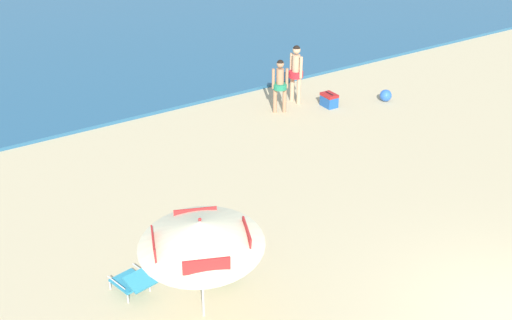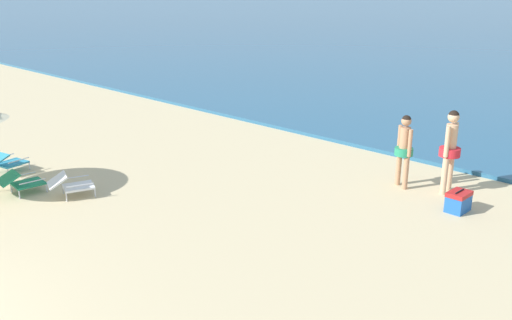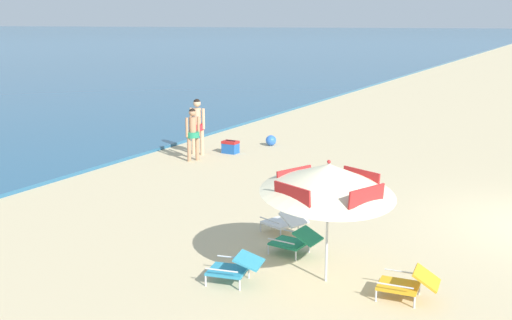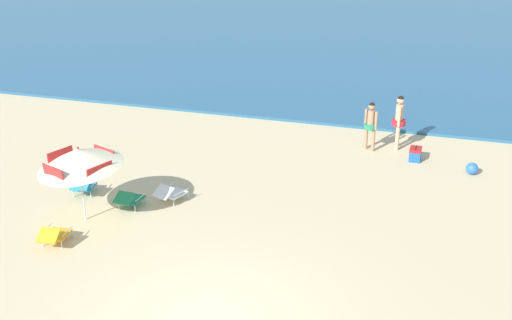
% 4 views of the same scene
% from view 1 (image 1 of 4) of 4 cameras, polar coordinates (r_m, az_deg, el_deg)
% --- Properties ---
extents(beach_umbrella_striped_main, '(3.09, 3.08, 2.09)m').
position_cam_1_polar(beach_umbrella_striped_main, '(11.88, -4.49, -5.92)').
color(beach_umbrella_striped_main, silver).
rests_on(beach_umbrella_striped_main, ground).
extents(lounge_chair_under_umbrella, '(0.69, 0.95, 0.50)m').
position_cam_1_polar(lounge_chair_under_umbrella, '(13.38, -9.83, -9.55)').
color(lounge_chair_under_umbrella, teal).
rests_on(lounge_chair_under_umbrella, ground).
extents(lounge_chair_beside_umbrella, '(0.63, 0.93, 0.52)m').
position_cam_1_polar(lounge_chair_beside_umbrella, '(13.67, -3.14, -8.28)').
color(lounge_chair_beside_umbrella, '#1E7F56').
rests_on(lounge_chair_beside_umbrella, ground).
extents(lounge_chair_facing_sea, '(0.81, 1.02, 0.52)m').
position_cam_1_polar(lounge_chair_facing_sea, '(14.51, -1.34, -5.95)').
color(lounge_chair_facing_sea, white).
rests_on(lounge_chair_facing_sea, ground).
extents(person_standing_near_shore, '(0.43, 0.39, 1.60)m').
position_cam_1_polar(person_standing_near_shore, '(20.46, 1.94, 6.25)').
color(person_standing_near_shore, tan).
rests_on(person_standing_near_shore, ground).
extents(person_standing_beside, '(0.43, 0.53, 1.77)m').
position_cam_1_polar(person_standing_beside, '(21.18, 3.23, 7.24)').
color(person_standing_beside, '#D8A87F').
rests_on(person_standing_beside, ground).
extents(cooler_box, '(0.36, 0.50, 0.43)m').
position_cam_1_polar(cooler_box, '(21.24, 5.89, 4.82)').
color(cooler_box, '#1E56A8').
rests_on(cooler_box, ground).
extents(beach_ball, '(0.36, 0.36, 0.36)m').
position_cam_1_polar(beach_ball, '(21.87, 10.37, 5.12)').
color(beach_ball, blue).
rests_on(beach_ball, ground).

